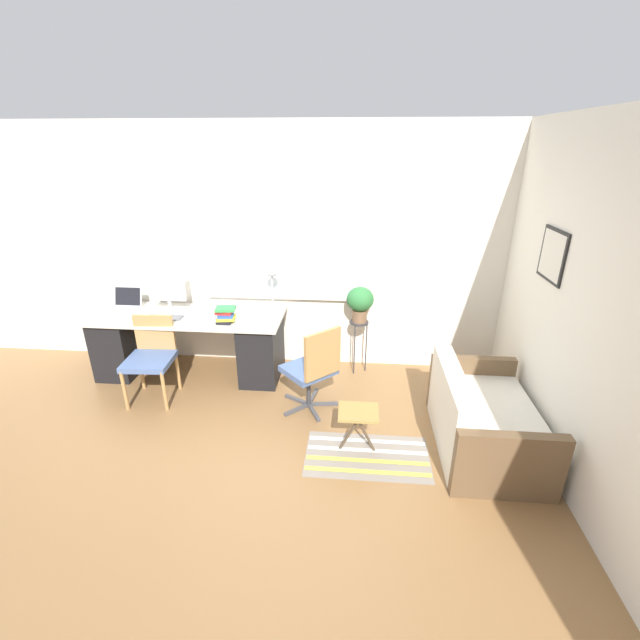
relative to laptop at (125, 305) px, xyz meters
name	(u,v)px	position (x,y,z in m)	size (l,w,h in m)	color
ground_plane	(278,394)	(1.80, -0.46, -0.78)	(14.00, 14.00, 0.00)	olive
wall_back_with_window	(286,251)	(1.80, 0.35, 0.58)	(9.00, 0.12, 2.70)	white
wall_right_with_picture	(540,278)	(4.23, -0.46, 0.58)	(0.08, 9.00, 2.70)	white
desk	(190,342)	(0.75, -0.09, -0.39)	(2.11, 0.73, 0.72)	beige
laptop	(125,305)	(0.00, 0.00, 0.00)	(0.33, 0.31, 0.24)	#B7B7BC
monitor	(167,287)	(0.51, 0.04, 0.22)	(0.40, 0.17, 0.50)	silver
keyboard	(164,317)	(0.54, -0.21, -0.04)	(0.39, 0.13, 0.02)	slate
mouse	(188,318)	(0.82, -0.21, -0.04)	(0.04, 0.07, 0.03)	silver
desk_lamp	(272,279)	(1.68, 0.09, 0.33)	(0.13, 0.13, 0.49)	#ADADB2
book_stack	(225,315)	(1.24, -0.25, 0.03)	(0.22, 0.19, 0.17)	black
desk_chair_wooden	(151,356)	(0.53, -0.59, -0.31)	(0.48, 0.48, 0.84)	#B2844C
office_chair_swivel	(313,368)	(2.20, -0.70, -0.31)	(0.62, 0.62, 0.91)	#47474C
couch_loveseat	(482,421)	(3.71, -1.13, -0.52)	(0.79, 1.27, 0.70)	white
plant_stand	(359,330)	(2.64, 0.13, -0.25)	(0.21, 0.21, 0.62)	#333338
potted_plant	(360,301)	(2.64, 0.13, 0.09)	(0.30, 0.30, 0.40)	brown
floor_rug_striped	(367,456)	(2.73, -1.35, -0.77)	(1.05, 0.58, 0.01)	gray
folding_stool	(358,416)	(2.65, -1.28, -0.42)	(0.34, 0.29, 0.41)	olive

